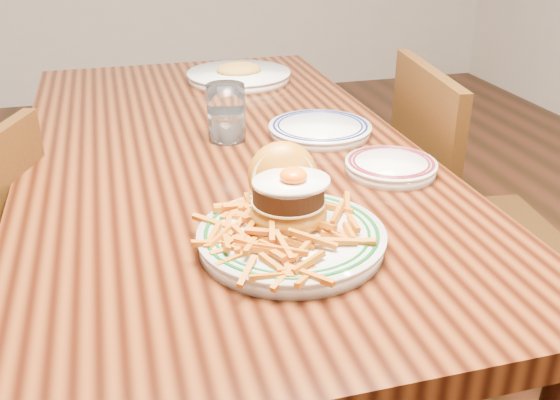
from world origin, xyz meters
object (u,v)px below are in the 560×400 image
object	(u,v)px
main_plate	(290,220)
side_plate	(391,166)
chair_right	(457,223)
table	(221,182)

from	to	relation	value
main_plate	side_plate	distance (m)	0.35
chair_right	side_plate	xyz separation A→B (m)	(-0.31, -0.22, 0.29)
table	chair_right	xyz separation A→B (m)	(0.62, -0.02, -0.18)
table	side_plate	size ratio (longest dim) A/B	8.76
side_plate	table	bearing A→B (deg)	143.41
table	side_plate	world-z (taller)	side_plate
chair_right	side_plate	bearing A→B (deg)	42.67
chair_right	side_plate	size ratio (longest dim) A/B	4.88
side_plate	main_plate	bearing A→B (deg)	-140.17
main_plate	side_plate	size ratio (longest dim) A/B	1.71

